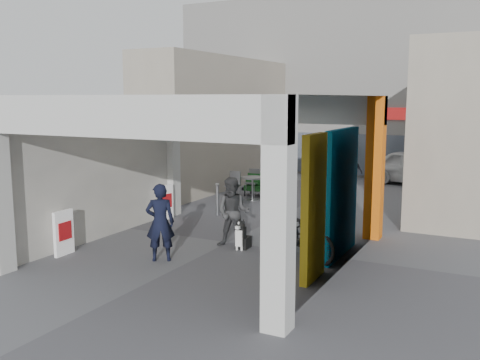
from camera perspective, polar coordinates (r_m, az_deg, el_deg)
The scene contains 21 objects.
ground at distance 12.98m, azimuth -1.26°, elevation -6.67°, with size 90.00×90.00×0.00m, color #5A5A5F.
arcade_canopy at distance 11.59m, azimuth -0.88°, elevation 3.06°, with size 6.40×6.45×6.40m.
far_building at distance 25.71m, azimuth 13.92°, elevation 9.70°, with size 18.00×4.08×8.00m.
plaza_bldg_left at distance 21.28m, azimuth -2.36°, elevation 6.18°, with size 2.00×9.00×5.00m, color #A59A88.
plaza_bldg_right at distance 18.59m, azimuth 22.69°, elevation 5.14°, with size 2.00×9.00×5.00m, color #A59A88.
bollard_left at distance 15.81m, azimuth -2.43°, elevation -2.13°, with size 0.09×0.09×0.94m, color gray.
bollard_center at distance 15.08m, azimuth 3.01°, elevation -2.77°, with size 0.09×0.09×0.89m, color gray.
bollard_right at distance 14.40m, azimuth 8.37°, elevation -3.34°, with size 0.09×0.09×0.92m, color gray.
advert_board_near at distance 12.48m, azimuth -18.29°, elevation -5.35°, with size 0.12×0.55×1.00m.
advert_board_far at distance 15.39m, azimuth -7.92°, elevation -2.37°, with size 0.16×0.56×1.00m.
cafe_set at distance 18.49m, azimuth 1.39°, elevation -0.93°, with size 1.60×1.29×0.97m.
produce_stand at distance 18.95m, azimuth 2.21°, elevation -0.78°, with size 1.21×0.65×0.80m.
crate_stack at distance 19.61m, azimuth 10.70°, elevation -0.71°, with size 0.50×0.42×0.56m.
border_collie at distance 12.36m, azimuth 0.20°, elevation -6.09°, with size 0.27×0.52×0.72m.
man_with_dog at distance 11.50m, azimuth -8.51°, elevation -4.49°, with size 0.61×0.40×1.67m, color black.
man_back_turned at distance 12.40m, azimuth -0.74°, elevation -3.49°, with size 0.80×0.62×1.64m, color #373739.
man_elderly at distance 13.96m, azimuth 10.56°, elevation -2.10°, with size 0.84×0.55×1.72m, color #627EBE.
man_crates at distance 19.51m, azimuth 11.54°, elevation 0.84°, with size 0.97×0.40×1.65m, color black.
bicycle_front at distance 12.35m, azimuth 7.17°, elevation -5.37°, with size 0.60×1.72×0.91m, color black.
bicycle_rear at distance 11.53m, azimuth 6.49°, elevation -5.89°, with size 0.52×1.83×1.10m, color black.
white_van at distance 22.45m, azimuth 18.43°, elevation 1.24°, with size 1.63×4.06×1.38m, color silver.
Camera 1 is at (5.96, -11.01, 3.45)m, focal length 40.00 mm.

